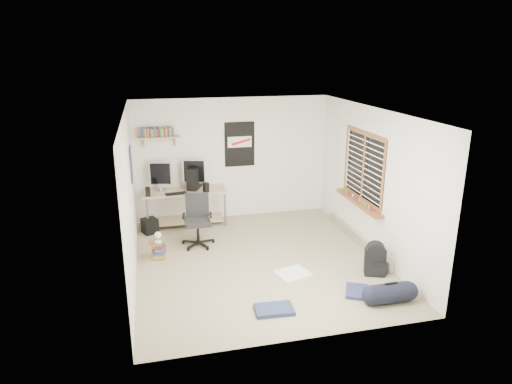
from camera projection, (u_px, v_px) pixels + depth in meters
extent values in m
cube|color=gray|center=(258.00, 261.00, 7.69)|extent=(4.00, 4.50, 0.01)
cube|color=white|center=(259.00, 111.00, 6.94)|extent=(4.00, 4.50, 0.01)
cube|color=silver|center=(232.00, 159.00, 9.40)|extent=(4.00, 0.01, 2.50)
cube|color=silver|center=(129.00, 199.00, 6.86)|extent=(0.01, 4.50, 2.50)
cube|color=silver|center=(373.00, 182.00, 7.76)|extent=(0.01, 4.50, 2.50)
cube|color=tan|center=(186.00, 207.00, 9.20)|extent=(1.78, 1.32, 0.75)
cube|color=#ABACB0|center=(160.00, 179.00, 8.92)|extent=(0.44, 0.21, 0.47)
cube|color=#99989D|center=(194.00, 177.00, 9.06)|extent=(0.46, 0.22, 0.49)
cube|color=black|center=(194.00, 178.00, 9.07)|extent=(0.35, 0.46, 0.44)
cube|color=black|center=(176.00, 194.00, 8.77)|extent=(0.42, 0.20, 0.02)
cube|color=black|center=(148.00, 192.00, 8.63)|extent=(0.10, 0.10, 0.17)
cube|color=black|center=(206.00, 187.00, 8.87)|extent=(0.12, 0.12, 0.19)
cube|color=black|center=(197.00, 220.00, 8.15)|extent=(0.69, 0.69, 0.94)
cube|color=tan|center=(159.00, 137.00, 8.82)|extent=(0.80, 0.22, 0.24)
cube|color=black|center=(240.00, 144.00, 9.32)|extent=(0.62, 0.03, 0.92)
cube|color=navy|center=(131.00, 164.00, 7.91)|extent=(0.02, 0.42, 0.60)
cube|color=brown|center=(363.00, 166.00, 7.96)|extent=(0.10, 1.50, 1.26)
cube|color=#B7B2A8|center=(358.00, 238.00, 8.37)|extent=(0.08, 2.50, 0.18)
cube|color=black|center=(375.00, 262.00, 7.18)|extent=(0.39, 0.35, 0.43)
cylinder|color=black|center=(390.00, 293.00, 6.38)|extent=(0.29, 0.29, 0.56)
cube|color=white|center=(293.00, 274.00, 7.20)|extent=(0.58, 0.53, 0.04)
cube|color=navy|center=(274.00, 309.00, 6.19)|extent=(0.54, 0.36, 0.06)
cube|color=#222A4E|center=(357.00, 291.00, 6.66)|extent=(0.48, 0.53, 0.05)
cube|color=brown|center=(158.00, 250.00, 7.73)|extent=(0.51, 0.44, 0.31)
cube|color=white|center=(158.00, 238.00, 7.65)|extent=(0.19, 0.24, 0.20)
cube|color=black|center=(150.00, 226.00, 8.82)|extent=(0.35, 0.35, 0.30)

